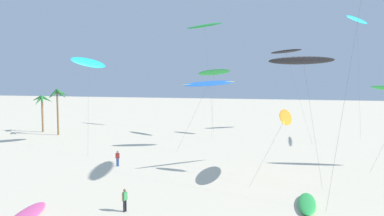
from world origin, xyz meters
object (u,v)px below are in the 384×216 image
object	(u,v)px
flying_kite_0	(303,60)
flying_kite_11	(209,83)
person_near_right	(125,199)
flying_kite_1	(214,72)
flying_kite_2	(88,63)
grounded_kite_0	(307,203)
palm_tree_1	(58,96)
flying_kite_8	(286,117)
flying_kite_6	(357,20)
flying_kite_4	(204,26)
palm_tree_0	(42,102)
person_near_left	(118,158)
flying_kite_5	(286,51)
grounded_kite_1	(27,215)

from	to	relation	value
flying_kite_0	flying_kite_11	size ratio (longest dim) A/B	1.27
person_near_right	flying_kite_0	bearing A→B (deg)	48.76
flying_kite_1	flying_kite_2	distance (m)	19.71
person_near_right	flying_kite_1	bearing A→B (deg)	89.46
flying_kite_0	grounded_kite_0	distance (m)	15.52
palm_tree_1	flying_kite_8	xyz separation A→B (m)	(36.65, -19.42, -0.47)
flying_kite_2	flying_kite_6	size ratio (longest dim) A/B	0.63
flying_kite_4	grounded_kite_0	world-z (taller)	flying_kite_4
palm_tree_0	person_near_left	xyz separation A→B (m)	(23.45, -20.48, -4.38)
flying_kite_1	grounded_kite_0	distance (m)	35.04
grounded_kite_0	person_near_right	world-z (taller)	person_near_right
flying_kite_5	flying_kite_8	size ratio (longest dim) A/B	1.93
person_near_left	flying_kite_2	bearing A→B (deg)	130.15
grounded_kite_1	palm_tree_0	bearing A→B (deg)	123.26
palm_tree_1	flying_kite_11	world-z (taller)	flying_kite_11
flying_kite_2	person_near_right	world-z (taller)	flying_kite_2
palm_tree_0	flying_kite_0	xyz separation A→B (m)	(42.92, -18.25, 6.14)
flying_kite_0	flying_kite_1	world-z (taller)	flying_kite_0
grounded_kite_0	person_near_right	bearing A→B (deg)	-161.90
flying_kite_11	flying_kite_2	bearing A→B (deg)	-175.57
flying_kite_5	flying_kite_6	size ratio (longest dim) A/B	0.70
palm_tree_0	grounded_kite_1	size ratio (longest dim) A/B	1.14
flying_kite_1	flying_kite_11	size ratio (longest dim) A/B	1.18
flying_kite_5	grounded_kite_1	world-z (taller)	flying_kite_5
flying_kite_4	flying_kite_11	distance (m)	23.31
flying_kite_5	grounded_kite_0	bearing A→B (deg)	-87.50
flying_kite_4	flying_kite_8	distance (m)	39.15
flying_kite_1	flying_kite_11	world-z (taller)	flying_kite_1
grounded_kite_0	grounded_kite_1	xyz separation A→B (m)	(-19.38, -6.87, -0.07)
grounded_kite_0	flying_kite_6	bearing A→B (deg)	75.87
flying_kite_1	flying_kite_6	size ratio (longest dim) A/B	0.55
flying_kite_11	flying_kite_5	bearing A→B (deg)	51.76
flying_kite_8	person_near_right	world-z (taller)	flying_kite_8
flying_kite_2	flying_kite_5	bearing A→B (deg)	27.63
flying_kite_8	flying_kite_5	bearing A→B (deg)	89.67
flying_kite_11	person_near_left	xyz separation A→B (m)	(-7.82, -12.12, -7.93)
flying_kite_0	grounded_kite_0	size ratio (longest dim) A/B	2.30
flying_kite_0	flying_kite_2	bearing A→B (deg)	163.30
palm_tree_1	flying_kite_2	size ratio (longest dim) A/B	0.60
flying_kite_2	flying_kite_6	xyz separation A→B (m)	(38.90, 21.90, 7.72)
palm_tree_1	flying_kite_1	distance (m)	26.19
flying_kite_11	grounded_kite_1	world-z (taller)	flying_kite_11
palm_tree_1	flying_kite_11	bearing A→B (deg)	-12.60
flying_kite_8	flying_kite_11	world-z (taller)	flying_kite_11
flying_kite_4	flying_kite_5	distance (m)	17.51
flying_kite_2	grounded_kite_0	world-z (taller)	flying_kite_2
person_near_left	palm_tree_1	bearing A→B (deg)	136.19
flying_kite_2	flying_kite_6	distance (m)	45.30
flying_kite_2	person_near_left	distance (m)	17.78
flying_kite_4	flying_kite_11	bearing A→B (deg)	-76.91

